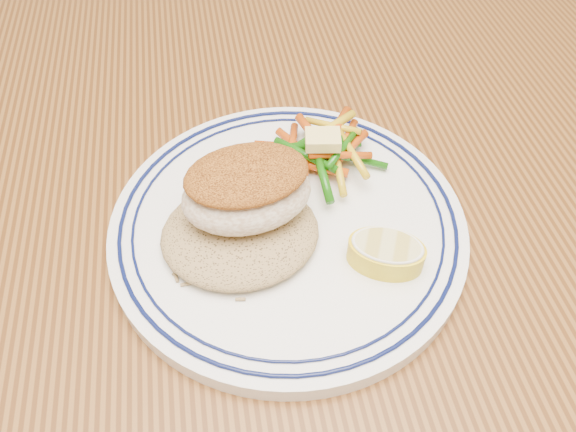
# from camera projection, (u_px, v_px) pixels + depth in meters

# --- Properties ---
(dining_table) EXTENTS (1.50, 0.90, 0.75)m
(dining_table) POSITION_uv_depth(u_px,v_px,m) (270.00, 306.00, 0.51)
(dining_table) COLOR #4F2B0F
(dining_table) RESTS_ON ground
(plate) EXTENTS (0.27, 0.27, 0.02)m
(plate) POSITION_uv_depth(u_px,v_px,m) (288.00, 225.00, 0.44)
(plate) COLOR white
(plate) RESTS_ON dining_table
(rice_pilaf) EXTENTS (0.12, 0.10, 0.02)m
(rice_pilaf) POSITION_uv_depth(u_px,v_px,m) (240.00, 230.00, 0.41)
(rice_pilaf) COLOR olive
(rice_pilaf) RESTS_ON plate
(fish_fillet) EXTENTS (0.10, 0.08, 0.05)m
(fish_fillet) POSITION_uv_depth(u_px,v_px,m) (247.00, 189.00, 0.40)
(fish_fillet) COLOR beige
(fish_fillet) RESTS_ON rice_pilaf
(vegetable_pile) EXTENTS (0.11, 0.10, 0.03)m
(vegetable_pile) POSITION_uv_depth(u_px,v_px,m) (320.00, 150.00, 0.46)
(vegetable_pile) COLOR #C14409
(vegetable_pile) RESTS_ON plate
(butter_pat) EXTENTS (0.03, 0.03, 0.01)m
(butter_pat) POSITION_uv_depth(u_px,v_px,m) (323.00, 140.00, 0.44)
(butter_pat) COLOR #F6DE78
(butter_pat) RESTS_ON vegetable_pile
(lemon_wedge) EXTENTS (0.07, 0.07, 0.02)m
(lemon_wedge) POSITION_uv_depth(u_px,v_px,m) (386.00, 252.00, 0.40)
(lemon_wedge) COLOR yellow
(lemon_wedge) RESTS_ON plate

